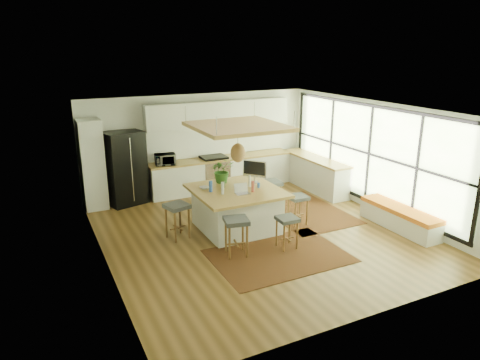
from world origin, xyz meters
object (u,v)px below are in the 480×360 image
stool_left_side (178,222)px  laptop (243,189)px  island (236,209)px  island_plant (222,173)px  stool_near_right (287,232)px  stool_right_back (270,198)px  microwave (165,158)px  fridge (125,169)px  stool_near_left (236,238)px  monitor (255,172)px  stool_right_front (298,209)px

stool_left_side → laptop: bearing=-18.6°
island → island_plant: island_plant is taller
stool_near_right → stool_right_back: size_ratio=0.84×
island → microwave: microwave is taller
fridge → island_plant: (1.77, -2.18, 0.23)m
stool_near_right → laptop: bearing=116.8°
fridge → stool_near_left: size_ratio=2.47×
stool_left_side → monitor: size_ratio=1.34×
island → laptop: laptop is taller
island → stool_near_right: 1.42m
laptop → microwave: 3.15m
stool_near_right → stool_near_left: bearing=170.9°
stool_left_side → island_plant: island_plant is taller
monitor → stool_right_front: bearing=9.8°
stool_right_front → island_plant: bearing=145.9°
island → stool_near_left: 1.30m
laptop → microwave: bearing=108.8°
island → stool_near_left: (-0.57, -1.16, -0.11)m
stool_near_left → laptop: bearing=56.4°
stool_right_back → stool_left_side: bearing=-169.3°
laptop → monitor: (0.61, 0.61, 0.14)m
stool_near_right → island_plant: 2.17m
monitor → island_plant: 0.74m
laptop → microwave: size_ratio=0.61×
stool_right_back → laptop: bearing=-143.0°
laptop → island_plant: bearing=97.9°
fridge → stool_right_back: fridge is taller
stool_right_back → microwave: (-1.99, 2.13, 0.75)m
fridge → microwave: 1.07m
island → stool_near_right: size_ratio=2.76×
stool_right_front → monitor: bearing=140.5°
island → microwave: 2.90m
microwave → stool_right_front: bearing=-47.2°
island_plant → stool_near_left: bearing=-105.7°
stool_near_right → microwave: (-1.27, 4.05, 0.75)m
island → laptop: bearing=-92.8°
island → stool_right_front: 1.43m
monitor → stool_left_side: bearing=-125.8°
stool_left_side → fridge: bearing=100.6°
stool_right_front → microwave: bearing=124.9°
stool_right_front → monitor: size_ratio=1.20×
fridge → island: size_ratio=1.02×
stool_near_left → monitor: (1.16, 1.44, 0.83)m
stool_near_right → monitor: (0.11, 1.61, 0.83)m
stool_near_right → stool_right_back: 2.06m
monitor → island_plant: bearing=-157.4°
fridge → stool_left_side: bearing=-94.7°
fridge → stool_left_side: (0.50, -2.68, -0.57)m
stool_left_side → monitor: 2.11m
island → microwave: (-0.78, 2.72, 0.64)m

